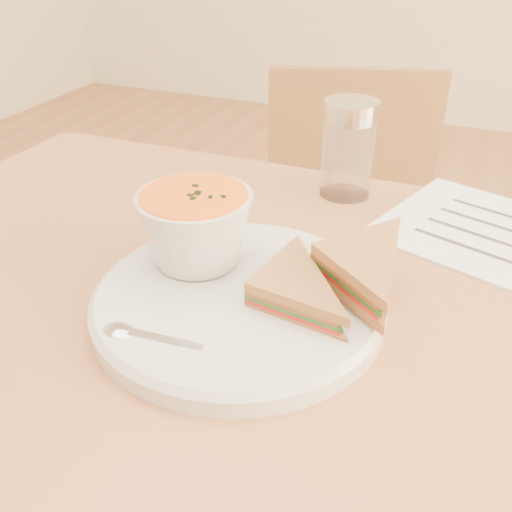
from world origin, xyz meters
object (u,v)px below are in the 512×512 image
at_px(soup_bowl, 196,232).
at_px(condiment_shaker, 348,149).
at_px(chair_far, 346,282).
at_px(plate, 238,302).

relative_size(soup_bowl, condiment_shaker, 0.91).
distance_m(chair_far, soup_bowl, 0.70).
height_order(plate, condiment_shaker, condiment_shaker).
distance_m(plate, soup_bowl, 0.08).
bearing_deg(plate, soup_bowl, 151.17).
xyz_separation_m(plate, soup_bowl, (-0.06, 0.03, 0.05)).
xyz_separation_m(chair_far, condiment_shaker, (0.05, -0.31, 0.41)).
distance_m(soup_bowl, condiment_shaker, 0.27).
xyz_separation_m(soup_bowl, condiment_shaker, (0.09, 0.26, 0.01)).
height_order(chair_far, soup_bowl, soup_bowl).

